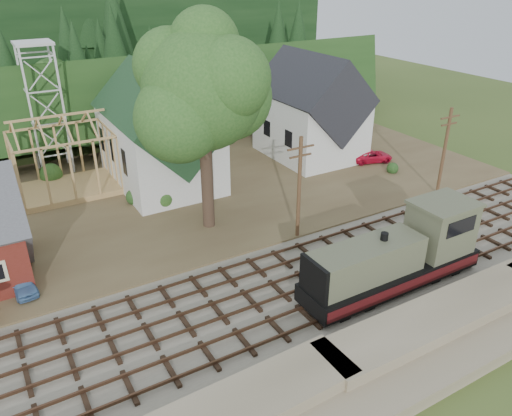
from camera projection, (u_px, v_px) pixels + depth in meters
ground at (251, 304)px, 30.27m from camera, size 140.00×140.00×0.00m
embankment at (339, 399)px, 23.69m from camera, size 64.00×5.00×1.60m
railroad_bed at (251, 303)px, 30.23m from camera, size 64.00×11.00×0.16m
village_flat at (150, 195)px, 44.14m from camera, size 64.00×26.00×0.30m
hillside at (85, 127)px, 62.79m from camera, size 70.00×28.96×12.74m
ridge at (60, 100)px, 75.17m from camera, size 80.00×20.00×12.00m
church at (160, 132)px, 44.12m from camera, size 8.40×15.17×13.00m
farmhouse at (311, 113)px, 50.99m from camera, size 8.40×10.80×10.60m
timber_frame at (64, 160)px, 43.14m from camera, size 8.20×6.20×6.99m
lattice_tower at (38, 69)px, 44.79m from camera, size 3.20×3.20×12.12m
big_tree at (205, 98)px, 34.54m from camera, size 10.90×8.40×14.70m
telegraph_pole_near at (299, 187)px, 35.59m from camera, size 2.20×0.28×8.00m
telegraph_pole_far at (444, 151)px, 42.39m from camera, size 2.20×0.28×8.00m
locomotive at (399, 257)px, 31.04m from camera, size 12.44×3.11×4.96m
car_blue at (22, 283)px, 30.77m from camera, size 1.66×3.38×1.11m
car_red at (372, 156)px, 50.91m from camera, size 4.63×3.11×1.18m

